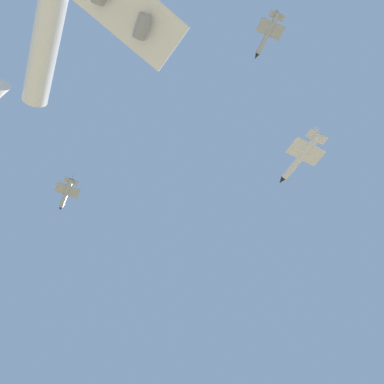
% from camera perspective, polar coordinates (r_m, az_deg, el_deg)
% --- Properties ---
extents(chase_jet_lead, '(15.30, 8.57, 4.00)m').
position_cam_1_polar(chase_jet_lead, '(95.32, 14.98, 4.80)').
color(chase_jet_lead, silver).
extents(chase_jet_left_wing, '(15.32, 8.83, 4.00)m').
position_cam_1_polar(chase_jet_left_wing, '(136.60, 10.51, 20.84)').
color(chase_jet_left_wing, '#999EA3').
extents(chase_jet_trailing, '(15.32, 8.66, 4.00)m').
position_cam_1_polar(chase_jet_trailing, '(148.06, -17.11, -0.17)').
color(chase_jet_trailing, '#999EA3').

